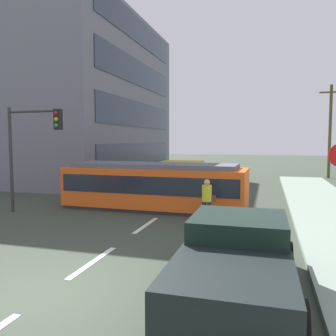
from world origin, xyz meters
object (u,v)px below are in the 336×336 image
object	(u,v)px
city_bus	(176,175)
parked_sedan_furthest	(160,167)
traffic_light_mast	(31,139)
pedestrian_crossing	(207,199)
pickup_truck_parked	(237,259)
parked_sedan_mid	(105,182)
streetcar_tram	(155,185)
utility_pole_far	(330,130)
parked_sedan_far	(143,172)

from	to	relation	value
city_bus	parked_sedan_furthest	bearing A→B (deg)	111.71
city_bus	traffic_light_mast	xyz separation A→B (m)	(-4.32, -7.43, 2.15)
pedestrian_crossing	pickup_truck_parked	bearing A→B (deg)	-74.89
parked_sedan_mid	traffic_light_mast	bearing A→B (deg)	-92.43
streetcar_tram	utility_pole_far	distance (m)	19.00
pedestrian_crossing	traffic_light_mast	size ratio (longest dim) A/B	0.37
streetcar_tram	parked_sedan_far	distance (m)	11.17
pedestrian_crossing	parked_sedan_far	bearing A→B (deg)	119.77
pedestrian_crossing	parked_sedan_far	size ratio (longest dim) A/B	0.37
parked_sedan_furthest	city_bus	bearing A→B (deg)	-68.29
parked_sedan_furthest	traffic_light_mast	distance (m)	18.69
pedestrian_crossing	utility_pole_far	xyz separation A→B (m)	(6.94, 18.27, 3.02)
parked_sedan_mid	utility_pole_far	xyz separation A→B (m)	(14.13, 12.11, 3.34)
city_bus	parked_sedan_furthest	size ratio (longest dim) A/B	1.25
parked_sedan_far	parked_sedan_furthest	xyz separation A→B (m)	(-0.41, 5.89, -0.00)
streetcar_tram	pickup_truck_parked	world-z (taller)	streetcar_tram
streetcar_tram	pedestrian_crossing	world-z (taller)	streetcar_tram
parked_sedan_furthest	parked_sedan_far	bearing A→B (deg)	-85.99
pickup_truck_parked	parked_sedan_mid	xyz separation A→B (m)	(-8.78, 12.05, -0.17)
parked_sedan_mid	parked_sedan_furthest	bearing A→B (deg)	91.69
streetcar_tram	parked_sedan_furthest	bearing A→B (deg)	106.49
parked_sedan_furthest	parked_sedan_mid	bearing A→B (deg)	-88.31
city_bus	utility_pole_far	bearing A→B (deg)	47.53
city_bus	pedestrian_crossing	distance (m)	7.91
city_bus	parked_sedan_far	bearing A→B (deg)	127.58
pedestrian_crossing	parked_sedan_far	world-z (taller)	pedestrian_crossing
traffic_light_mast	parked_sedan_mid	bearing A→B (deg)	87.57
pickup_truck_parked	streetcar_tram	bearing A→B (deg)	118.29
pickup_truck_parked	parked_sedan_mid	bearing A→B (deg)	126.06
city_bus	pedestrian_crossing	xyz separation A→B (m)	(3.13, -7.27, -0.08)
streetcar_tram	parked_sedan_far	size ratio (longest dim) A/B	1.82
city_bus	parked_sedan_mid	distance (m)	4.22
streetcar_tram	parked_sedan_furthest	world-z (taller)	streetcar_tram
pedestrian_crossing	parked_sedan_mid	distance (m)	9.47
streetcar_tram	traffic_light_mast	world-z (taller)	traffic_light_mast
streetcar_tram	pedestrian_crossing	distance (m)	3.54
city_bus	parked_sedan_furthest	world-z (taller)	city_bus
streetcar_tram	traffic_light_mast	bearing A→B (deg)	-153.30
parked_sedan_far	traffic_light_mast	bearing A→B (deg)	-91.45
pickup_truck_parked	pedestrian_crossing	bearing A→B (deg)	105.11
city_bus	parked_sedan_mid	xyz separation A→B (m)	(-4.06, -1.10, -0.40)
pickup_truck_parked	utility_pole_far	size ratio (longest dim) A/B	0.66
parked_sedan_mid	utility_pole_far	distance (m)	18.91
parked_sedan_far	parked_sedan_furthest	bearing A→B (deg)	94.01
city_bus	parked_sedan_far	world-z (taller)	city_bus
pickup_truck_parked	parked_sedan_mid	size ratio (longest dim) A/B	1.12
streetcar_tram	parked_sedan_furthest	xyz separation A→B (m)	(-4.78, 16.16, -0.45)
utility_pole_far	parked_sedan_mid	bearing A→B (deg)	-139.40
pickup_truck_parked	traffic_light_mast	size ratio (longest dim) A/B	1.11
city_bus	traffic_light_mast	world-z (taller)	traffic_light_mast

